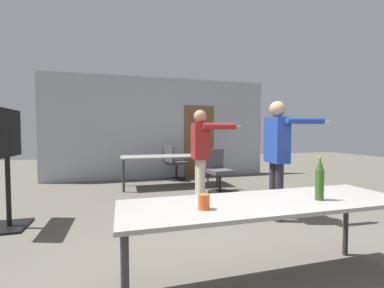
% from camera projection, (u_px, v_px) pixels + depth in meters
% --- Properties ---
extents(back_wall, '(6.22, 0.12, 2.80)m').
position_uv_depth(back_wall, '(162.00, 128.00, 7.21)').
color(back_wall, '#A3A8B2').
rests_on(back_wall, ground_plane).
extents(conference_table_near, '(2.35, 0.70, 0.73)m').
position_uv_depth(conference_table_near, '(267.00, 208.00, 2.07)').
color(conference_table_near, gray).
rests_on(conference_table_near, ground_plane).
extents(conference_table_far, '(2.26, 0.80, 0.73)m').
position_uv_depth(conference_table_far, '(170.00, 158.00, 6.07)').
color(conference_table_far, gray).
rests_on(conference_table_far, ground_plane).
extents(tv_screen, '(0.44, 0.90, 1.60)m').
position_uv_depth(tv_screen, '(7.00, 157.00, 3.40)').
color(tv_screen, black).
rests_on(tv_screen, ground_plane).
extents(person_right_polo, '(0.76, 0.73, 1.68)m').
position_uv_depth(person_right_polo, '(201.00, 148.00, 4.54)').
color(person_right_polo, beige).
rests_on(person_right_polo, ground_plane).
extents(person_near_casual, '(0.77, 0.60, 1.74)m').
position_uv_depth(person_near_casual, '(278.00, 147.00, 3.73)').
color(person_near_casual, '#28282D').
rests_on(person_near_casual, ground_plane).
extents(office_chair_side_rolled, '(0.52, 0.58, 0.91)m').
position_uv_depth(office_chair_side_rolled, '(218.00, 172.00, 5.49)').
color(office_chair_side_rolled, black).
rests_on(office_chair_side_rolled, ground_plane).
extents(office_chair_far_right, '(0.66, 0.62, 0.91)m').
position_uv_depth(office_chair_far_right, '(174.00, 164.00, 6.90)').
color(office_chair_far_right, black).
rests_on(office_chair_far_right, ground_plane).
extents(beer_bottle, '(0.07, 0.07, 0.36)m').
position_uv_depth(beer_bottle, '(320.00, 179.00, 2.09)').
color(beer_bottle, '#2D511E').
rests_on(beer_bottle, conference_table_near).
extents(drink_cup, '(0.08, 0.08, 0.11)m').
position_uv_depth(drink_cup, '(204.00, 202.00, 1.84)').
color(drink_cup, '#E05123').
rests_on(drink_cup, conference_table_near).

